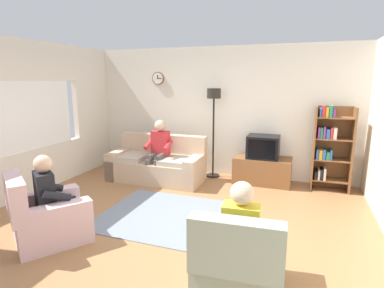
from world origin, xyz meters
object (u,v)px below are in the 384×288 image
Objects in this scene: couch at (157,165)px; armchair_near_bookshelf at (240,265)px; person_on_couch at (158,148)px; person_in_left_armchair at (53,194)px; person_in_right_armchair at (242,230)px; floor_lamp at (214,108)px; armchair_near_window at (48,218)px; bookshelf at (329,146)px; tv at (263,147)px; tv_stand at (262,170)px.

couch is 2.05× the size of armchair_near_bookshelf.
person_on_couch is at bearing 128.51° from armchair_near_bookshelf.
person_in_left_armchair and person_in_right_armchair have the same top height.
floor_lamp is 1.39m from person_on_couch.
floor_lamp reaches higher than armchair_near_window.
armchair_near_bookshelf is at bearing -3.87° from armchair_near_window.
bookshelf is 2.31m from floor_lamp.
person_on_couch is (-3.14, -0.69, -0.13)m from bookshelf.
armchair_near_window is 2.51m from person_in_right_armchair.
person_on_couch is (-1.96, -0.60, -0.04)m from tv.
tv is 1.27m from floor_lamp.
bookshelf is (3.24, 0.58, 0.51)m from couch.
person_in_left_armchair is 2.44m from person_in_right_armchair.
floor_lamp is at bearing 38.28° from person_on_couch.
armchair_near_bookshelf is (2.49, -0.17, 0.00)m from armchair_near_window.
person_in_right_armchair is (2.27, -2.77, 0.29)m from couch.
person_in_right_armchair reaches higher than couch.
armchair_near_window is 1.05× the size of person_in_right_armchair.
tv_stand is at bearing -176.69° from bookshelf.
person_on_couch is (0.09, -0.11, 0.39)m from couch.
armchair_near_bookshelf is 0.83× the size of person_in_right_armchair.
couch is 2.12m from tv_stand.
tv_stand is 1.18× the size of armchair_near_bookshelf.
person_on_couch is 1.11× the size of person_in_right_armchair.
bookshelf reaches higher than armchair_near_window.
bookshelf is 1.33× the size of armchair_near_window.
floor_lamp is at bearing 110.04° from armchair_near_bookshelf.
armchair_near_window is (-2.27, -3.20, 0.03)m from tv_stand.
tv is at bearing -90.00° from tv_stand.
person_in_right_armchair is at bearing -86.22° from tv_stand.
floor_lamp reaches higher than armchair_near_bookshelf.
tv_stand is 3.93m from armchair_near_window.
floor_lamp is at bearing 173.25° from tv.
tv is 0.54× the size of person_in_right_armchair.
floor_lamp reaches higher than person_on_couch.
tv is (2.06, 0.49, 0.43)m from couch.
tv_stand is at bearing 54.65° from person_in_left_armchair.
person_in_left_armchair is at bearing 174.36° from armchair_near_bookshelf.
armchair_near_bookshelf is (1.27, -3.47, -1.16)m from floor_lamp.
couch is 2.70m from armchair_near_window.
couch is 1.64m from floor_lamp.
person_in_right_armchair is at bearing -50.64° from person_on_couch.
bookshelf is 3.22m from person_on_couch.
armchair_near_window is at bearing -96.87° from person_on_couch.
armchair_near_window is at bearing -94.61° from couch.
bookshelf reaches higher than armchair_near_bookshelf.
couch is 1.54× the size of person_on_couch.
tv_stand is at bearing 54.65° from armchair_near_window.
tv_stand is at bearing 14.08° from couch.
floor_lamp is 3.71m from person_in_right_armchair.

